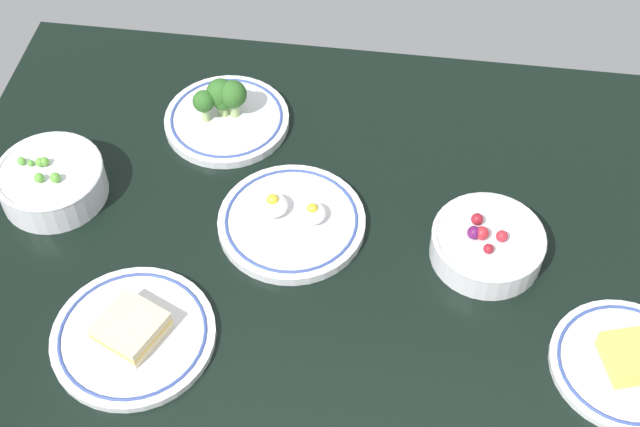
{
  "coord_description": "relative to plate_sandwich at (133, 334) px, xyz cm",
  "views": [
    {
      "loc": [
        11.43,
        -83.47,
        108.42
      ],
      "look_at": [
        0.0,
        0.0,
        6.0
      ],
      "focal_mm": 49.72,
      "sensor_mm": 36.0,
      "label": 1
    }
  ],
  "objects": [
    {
      "name": "plate_eggs",
      "position": [
        18.27,
        22.57,
        -0.01
      ],
      "size": [
        22.24,
        22.24,
        4.9
      ],
      "color": "silver",
      "rests_on": "dining_table"
    },
    {
      "name": "dining_table",
      "position": [
        22.45,
        23.78,
        -3.14
      ],
      "size": [
        116.03,
        80.85,
        4.0
      ],
      "primitive_type": "cube",
      "color": "black",
      "rests_on": "ground"
    },
    {
      "name": "bowl_berries",
      "position": [
        47.32,
        20.91,
        1.46
      ],
      "size": [
        16.52,
        16.52,
        6.4
      ],
      "color": "silver",
      "rests_on": "dining_table"
    },
    {
      "name": "bowl_peas",
      "position": [
        -19.02,
        24.25,
        1.9
      ],
      "size": [
        16.44,
        16.44,
        6.89
      ],
      "color": "silver",
      "rests_on": "dining_table"
    },
    {
      "name": "plate_cheese",
      "position": [
        66.18,
        4.59,
        -0.1
      ],
      "size": [
        20.21,
        20.21,
        4.1
      ],
      "color": "silver",
      "rests_on": "dining_table"
    },
    {
      "name": "plate_sandwich",
      "position": [
        0.0,
        0.0,
        0.0
      ],
      "size": [
        22.52,
        22.52,
        4.35
      ],
      "color": "silver",
      "rests_on": "dining_table"
    },
    {
      "name": "plate_broccoli",
      "position": [
        4.13,
        42.7,
        1.09
      ],
      "size": [
        20.64,
        20.64,
        8.42
      ],
      "color": "silver",
      "rests_on": "dining_table"
    }
  ]
}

